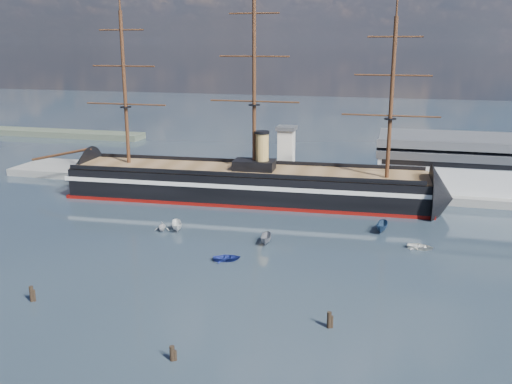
# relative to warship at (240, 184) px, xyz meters

# --- Properties ---
(ground) EXTENTS (600.00, 600.00, 0.00)m
(ground) POSITION_rel_warship_xyz_m (6.02, -20.00, -4.04)
(ground) COLOR #1E2C38
(ground) RESTS_ON ground
(quay) EXTENTS (180.00, 18.00, 2.00)m
(quay) POSITION_rel_warship_xyz_m (16.02, 16.00, -4.04)
(quay) COLOR slate
(quay) RESTS_ON ground
(warehouse) EXTENTS (63.00, 21.00, 11.60)m
(warehouse) POSITION_rel_warship_xyz_m (64.02, 20.00, 3.95)
(warehouse) COLOR #B7BABC
(warehouse) RESTS_ON ground
(quay_tower) EXTENTS (5.00, 5.00, 15.00)m
(quay_tower) POSITION_rel_warship_xyz_m (9.02, 13.00, 5.72)
(quay_tower) COLOR silver
(quay_tower) RESTS_ON ground
(warship) EXTENTS (113.31, 21.19, 53.94)m
(warship) POSITION_rel_warship_xyz_m (0.00, 0.00, 0.00)
(warship) COLOR black
(warship) RESTS_ON ground
(motorboat_a) EXTENTS (6.66, 4.76, 2.51)m
(motorboat_a) POSITION_rel_warship_xyz_m (-5.75, -27.15, -4.04)
(motorboat_a) COLOR white
(motorboat_a) RESTS_ON ground
(motorboat_b) EXTENTS (2.29, 3.37, 1.46)m
(motorboat_b) POSITION_rel_warship_xyz_m (9.47, -40.45, -4.04)
(motorboat_b) COLOR navy
(motorboat_b) RESTS_ON ground
(motorboat_c) EXTENTS (6.30, 3.05, 2.42)m
(motorboat_c) POSITION_rel_warship_xyz_m (14.23, -30.07, -4.04)
(motorboat_c) COLOR gray
(motorboat_c) RESTS_ON ground
(motorboat_d) EXTENTS (6.14, 3.92, 2.08)m
(motorboat_d) POSITION_rel_warship_xyz_m (-8.83, -27.85, -4.04)
(motorboat_d) COLOR silver
(motorboat_d) RESTS_ON ground
(motorboat_e) EXTENTS (1.67, 3.24, 1.45)m
(motorboat_e) POSITION_rel_warship_xyz_m (43.48, -25.38, -4.04)
(motorboat_e) COLOR white
(motorboat_e) RESTS_ON ground
(motorboat_f) EXTENTS (6.82, 3.08, 2.64)m
(motorboat_f) POSITION_rel_warship_xyz_m (35.87, -16.88, -4.04)
(motorboat_f) COLOR navy
(motorboat_f) RESTS_ON ground
(piling_near_left) EXTENTS (0.64, 0.64, 3.19)m
(piling_near_left) POSITION_rel_warship_xyz_m (-14.23, -64.14, -4.04)
(piling_near_left) COLOR black
(piling_near_left) RESTS_ON ground
(piling_near_mid) EXTENTS (0.64, 0.64, 2.67)m
(piling_near_mid) POSITION_rel_warship_xyz_m (13.10, -74.17, -4.04)
(piling_near_mid) COLOR black
(piling_near_mid) RESTS_ON ground
(piling_near_right) EXTENTS (0.64, 0.64, 3.09)m
(piling_near_right) POSITION_rel_warship_xyz_m (30.82, -60.78, -4.04)
(piling_near_right) COLOR black
(piling_near_right) RESTS_ON ground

